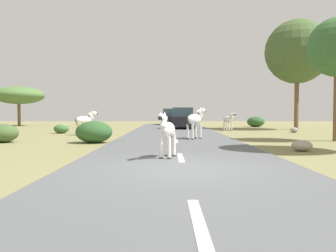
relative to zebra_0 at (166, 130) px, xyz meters
name	(u,v)px	position (x,y,z in m)	size (l,w,h in m)	color
ground_plane	(183,171)	(0.41, -1.97, -0.87)	(90.00, 90.00, 0.00)	olive
road	(183,170)	(0.41, -1.97, -0.85)	(6.00, 64.00, 0.05)	#56595B
lane_markings	(185,176)	(0.41, -2.97, -0.82)	(0.16, 56.00, 0.01)	silver
zebra_0	(166,130)	(0.00, 0.00, 0.00)	(0.61, 1.44, 1.38)	silver
zebra_1	(84,120)	(-5.07, 10.90, 0.03)	(1.29, 1.29, 1.52)	silver
zebra_2	(194,120)	(1.41, 7.31, 0.16)	(1.24, 1.50, 1.64)	silver
zebra_3	(227,120)	(4.62, 15.95, -0.03)	(0.87, 1.39, 1.41)	silver
car_0	(182,119)	(1.26, 18.76, -0.02)	(2.11, 4.39, 1.74)	black
car_1	(169,117)	(0.31, 28.05, -0.02)	(2.12, 4.39, 1.74)	black
tree_1	(17,95)	(-15.16, 24.96, 2.24)	(5.07, 5.07, 4.01)	brown
tree_4	(296,52)	(10.43, 17.72, 5.39)	(5.12, 5.12, 8.84)	brown
bush_0	(93,132)	(-3.37, 5.56, -0.37)	(1.67, 1.51, 1.00)	#2D5628
bush_2	(255,122)	(8.39, 22.66, -0.38)	(1.65, 1.48, 0.99)	#2D5628
bush_3	(1,133)	(-7.66, 5.75, -0.44)	(1.45, 1.31, 0.87)	#425B2D
bush_4	(60,129)	(-7.08, 12.71, -0.58)	(0.99, 0.89, 0.59)	#386633
rock_0	(301,146)	(4.87, 2.18, -0.67)	(0.75, 0.59, 0.40)	#A89E8C
rock_1	(293,130)	(8.71, 13.46, -0.69)	(0.52, 0.45, 0.37)	gray
rock_2	(8,136)	(-8.43, 8.12, -0.74)	(0.49, 0.42, 0.26)	#A89E8C
rock_4	(61,127)	(-8.38, 17.19, -0.62)	(0.68, 0.54, 0.51)	gray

